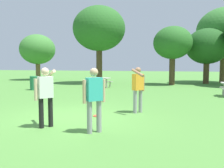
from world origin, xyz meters
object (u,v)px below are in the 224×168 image
Objects in this scene: person_bystander at (94,96)px; picnic_table_far at (99,80)px; frisbee at (97,116)px; tree_tall_left at (38,50)px; person_catcher at (138,86)px; tree_slender_mid at (207,47)px; tree_broad_center at (99,29)px; tree_back_left at (224,31)px; trash_can_beside_table at (34,83)px; tree_far_right at (173,43)px; person_thrower at (45,93)px.

picnic_table_far is (-3.99, 10.97, -0.38)m from person_bystander.
frisbee is 21.11m from tree_tall_left.
person_catcher and person_bystander have the same top height.
tree_slender_mid reaches higher than picnic_table_far.
tree_broad_center is 12.07m from tree_back_left.
person_bystander is at bearing -46.46° from trash_can_beside_table.
tree_broad_center is 1.41× the size of tree_far_right.
tree_broad_center is 6.77m from tree_far_right.
frisbee is 0.06× the size of tree_far_right.
frisbee is at bearing -97.76° from tree_far_right.
person_thrower is 15.74m from tree_broad_center.
person_catcher is at bearing 51.95° from person_thrower.
person_bystander is 1.71× the size of trash_can_beside_table.
picnic_table_far is 0.38× the size of tree_far_right.
person_thrower is 18.41m from tree_slender_mid.
person_thrower is at bearing -117.39° from frisbee.
tree_far_right reaches higher than frisbee.
trash_can_beside_table is (-7.70, 8.10, -0.46)m from person_bystander.
picnic_table_far is 0.26× the size of tree_back_left.
person_thrower reaches higher than trash_can_beside_table.
tree_far_right is (15.31, -2.44, 0.07)m from tree_tall_left.
tree_tall_left is at bearing 128.65° from person_bystander.
person_catcher is 0.32× the size of tree_far_right.
person_bystander is 16.25m from tree_broad_center.
tree_tall_left is at bearing 161.96° from tree_broad_center.
tree_back_left reaches higher than tree_broad_center.
person_bystander is 5.81× the size of frisbee.
tree_back_left is at bearing 40.83° from tree_far_right.
frisbee is at bearing -110.37° from tree_back_left.
tree_broad_center is (-1.38, 3.81, 4.49)m from picnic_table_far.
picnic_table_far is (-2.52, 10.88, -0.40)m from person_thrower.
person_thrower is 21.75m from tree_tall_left.
trash_can_beside_table reaches higher than picnic_table_far.
tree_far_right is (2.70, 15.09, 2.64)m from person_thrower.
person_bystander is 0.32× the size of tree_far_right.
tree_back_left is (7.34, 19.10, 4.05)m from person_thrower.
person_catcher is at bearing -103.76° from tree_slender_mid.
tree_slender_mid reaches higher than tree_far_right.
tree_tall_left reaches higher than picnic_table_far.
tree_back_left reaches higher than person_catcher.
tree_far_right is at bearing -142.79° from tree_slender_mid.
tree_tall_left is (-12.62, 17.53, 2.57)m from person_thrower.
tree_back_left is (19.95, 1.57, 1.48)m from tree_tall_left.
person_catcher is at bearing -63.63° from tree_broad_center.
picnic_table_far is at bearing -33.36° from tree_tall_left.
tree_broad_center is (2.33, 6.67, 4.57)m from trash_can_beside_table.
trash_can_beside_table is 0.18× the size of tree_tall_left.
person_bystander is at bearing -3.39° from person_thrower.
tree_back_left reaches higher than person_thrower.
tree_far_right is (5.22, 4.21, 3.04)m from picnic_table_far.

